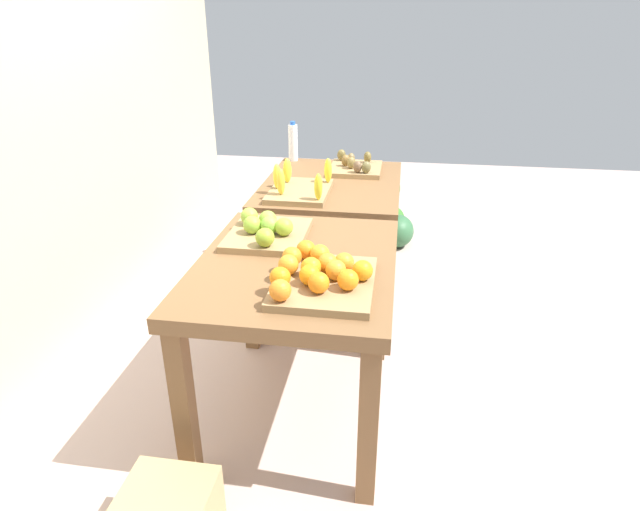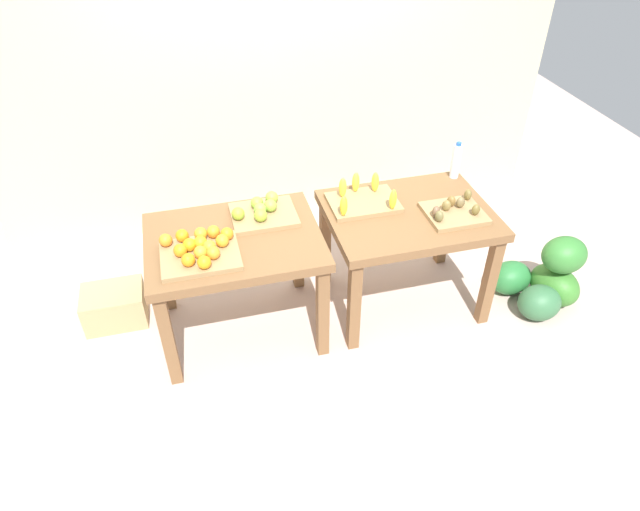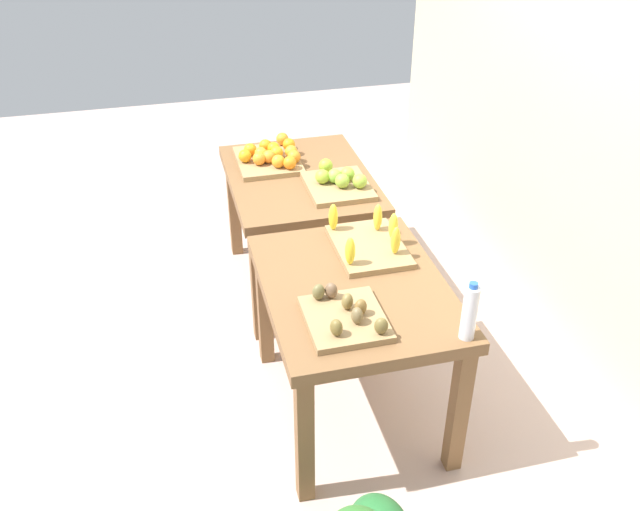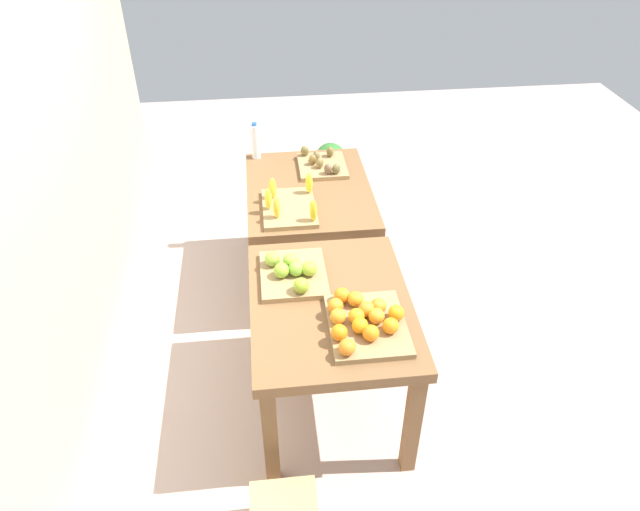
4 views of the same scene
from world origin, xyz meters
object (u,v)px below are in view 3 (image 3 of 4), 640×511
(apple_bin, at_px, (338,182))
(water_bottle, at_px, (470,312))
(orange_bin, at_px, (271,156))
(kiwi_bin, at_px, (346,316))
(cardboard_produce_box, at_px, (317,200))
(display_table_left, at_px, (300,192))
(display_table_right, at_px, (354,304))
(banana_crate, at_px, (369,242))

(apple_bin, bearing_deg, water_bottle, 6.34)
(orange_bin, height_order, apple_bin, apple_bin)
(orange_bin, distance_m, kiwi_bin, 1.57)
(apple_bin, bearing_deg, cardboard_produce_box, 172.93)
(orange_bin, xyz_separation_m, water_bottle, (1.78, 0.45, 0.08))
(kiwi_bin, bearing_deg, display_table_left, 175.23)
(water_bottle, distance_m, cardboard_produce_box, 2.51)
(display_table_right, bearing_deg, display_table_left, 180.00)
(display_table_left, relative_size, cardboard_produce_box, 2.60)
(apple_bin, distance_m, kiwi_bin, 1.20)
(display_table_right, xyz_separation_m, water_bottle, (0.46, 0.33, 0.23))
(apple_bin, distance_m, cardboard_produce_box, 1.23)
(display_table_right, distance_m, kiwi_bin, 0.31)
(display_table_left, relative_size, banana_crate, 2.36)
(orange_bin, relative_size, kiwi_bin, 1.25)
(banana_crate, height_order, kiwi_bin, banana_crate)
(display_table_right, xyz_separation_m, cardboard_produce_box, (-1.94, 0.30, -0.52))
(cardboard_produce_box, bearing_deg, orange_bin, -34.71)
(display_table_right, xyz_separation_m, orange_bin, (-1.32, -0.13, 0.15))
(banana_crate, relative_size, water_bottle, 1.68)
(kiwi_bin, bearing_deg, water_bottle, 64.49)
(water_bottle, relative_size, cardboard_produce_box, 0.65)
(apple_bin, relative_size, banana_crate, 0.93)
(apple_bin, bearing_deg, banana_crate, -2.28)
(display_table_left, height_order, orange_bin, orange_bin)
(display_table_left, xyz_separation_m, kiwi_bin, (1.37, -0.11, 0.14))
(kiwi_bin, bearing_deg, display_table_right, 155.34)
(display_table_right, height_order, cardboard_produce_box, display_table_right)
(display_table_right, bearing_deg, water_bottle, 35.36)
(display_table_right, height_order, banana_crate, banana_crate)
(water_bottle, height_order, cardboard_produce_box, water_bottle)
(kiwi_bin, relative_size, cardboard_produce_box, 0.90)
(display_table_left, xyz_separation_m, water_bottle, (1.58, 0.33, 0.23))
(cardboard_produce_box, bearing_deg, kiwi_bin, -10.72)
(orange_bin, bearing_deg, kiwi_bin, 0.50)
(display_table_left, xyz_separation_m, banana_crate, (0.86, 0.15, 0.15))
(apple_bin, height_order, water_bottle, water_bottle)
(display_table_right, height_order, orange_bin, orange_bin)
(display_table_left, bearing_deg, banana_crate, 9.73)
(orange_bin, bearing_deg, display_table_right, 5.53)
(cardboard_produce_box, bearing_deg, display_table_left, -20.13)
(apple_bin, bearing_deg, display_table_left, -140.15)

